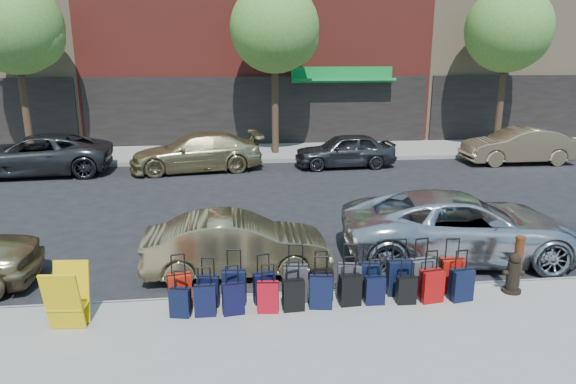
{
  "coord_description": "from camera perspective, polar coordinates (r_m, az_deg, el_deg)",
  "views": [
    {
      "loc": [
        -1.55,
        -13.24,
        4.52
      ],
      "look_at": [
        -0.2,
        -1.5,
        1.29
      ],
      "focal_mm": 32.0,
      "sensor_mm": 36.0,
      "label": 1
    }
  ],
  "objects": [
    {
      "name": "ground",
      "position": [
        14.08,
        0.09,
        -3.46
      ],
      "size": [
        120.0,
        120.0,
        0.0
      ],
      "primitive_type": "plane",
      "color": "black",
      "rests_on": "ground"
    },
    {
      "name": "sidewalk_near",
      "position": [
        8.22,
        5.61,
        -17.53
      ],
      "size": [
        60.0,
        4.0,
        0.15
      ],
      "primitive_type": "cube",
      "color": "gray",
      "rests_on": "ground"
    },
    {
      "name": "sidewalk_far",
      "position": [
        23.72,
        -2.72,
        4.44
      ],
      "size": [
        60.0,
        4.0,
        0.15
      ],
      "primitive_type": "cube",
      "color": "gray",
      "rests_on": "ground"
    },
    {
      "name": "curb_near",
      "position": [
        9.95,
        3.14,
        -11.3
      ],
      "size": [
        60.0,
        0.08,
        0.15
      ],
      "primitive_type": "cube",
      "color": "gray",
      "rests_on": "ground"
    },
    {
      "name": "curb_far",
      "position": [
        21.74,
        -2.35,
        3.45
      ],
      "size": [
        60.0,
        0.08,
        0.15
      ],
      "primitive_type": "cube",
      "color": "gray",
      "rests_on": "ground"
    },
    {
      "name": "tree_left",
      "position": [
        24.23,
        -27.74,
        15.7
      ],
      "size": [
        3.8,
        3.8,
        7.27
      ],
      "color": "black",
      "rests_on": "sidewalk_far"
    },
    {
      "name": "tree_center",
      "position": [
        22.87,
        -1.12,
        17.49
      ],
      "size": [
        3.8,
        3.8,
        7.27
      ],
      "color": "black",
      "rests_on": "sidewalk_far"
    },
    {
      "name": "tree_right",
      "position": [
        26.06,
        23.54,
        16.01
      ],
      "size": [
        3.8,
        3.8,
        7.27
      ],
      "color": "black",
      "rests_on": "sidewalk_far"
    },
    {
      "name": "suitcase_front_0",
      "position": [
        9.42,
        -11.92,
        -10.65
      ],
      "size": [
        0.44,
        0.3,
        0.98
      ],
      "rotation": [
        0.0,
        0.0,
        0.2
      ],
      "color": "#AC1B0B",
      "rests_on": "sidewalk_near"
    },
    {
      "name": "suitcase_front_1",
      "position": [
        9.36,
        -8.84,
        -10.8
      ],
      "size": [
        0.39,
        0.24,
        0.91
      ],
      "rotation": [
        0.0,
        0.0,
        -0.1
      ],
      "color": "black",
      "rests_on": "sidewalk_near"
    },
    {
      "name": "suitcase_front_2",
      "position": [
        9.39,
        -5.99,
        -10.4
      ],
      "size": [
        0.44,
        0.28,
        1.01
      ],
      "rotation": [
        0.0,
        0.0,
        -0.11
      ],
      "color": "black",
      "rests_on": "sidewalk_near"
    },
    {
      "name": "suitcase_front_3",
      "position": [
        9.38,
        -2.65,
        -10.55
      ],
      "size": [
        0.41,
        0.27,
        0.91
      ],
      "rotation": [
        0.0,
        0.0,
        0.17
      ],
      "color": "black",
      "rests_on": "sidewalk_near"
    },
    {
      "name": "suitcase_front_4",
      "position": [
        9.42,
        0.86,
        -10.09
      ],
      "size": [
        0.47,
        0.29,
        1.07
      ],
      "rotation": [
        0.0,
        0.0,
        -0.12
      ],
      "color": "#323236",
      "rests_on": "sidewalk_near"
    },
    {
      "name": "suitcase_front_5",
      "position": [
        9.47,
        3.74,
        -10.25
      ],
      "size": [
        0.41,
        0.25,
        0.94
      ],
      "rotation": [
        0.0,
        0.0,
        0.09
      ],
      "color": "black",
      "rests_on": "sidewalk_near"
    },
    {
      "name": "suitcase_front_6",
      "position": [
        9.63,
        6.83,
        -9.74
      ],
      "size": [
        0.46,
        0.31,
        1.02
      ],
      "rotation": [
        0.0,
        0.0,
        -0.21
      ],
      "color": "#38393D",
      "rests_on": "sidewalk_near"
    },
    {
      "name": "suitcase_front_7",
      "position": [
        9.71,
        8.99,
        -9.57
      ],
      "size": [
        0.45,
        0.29,
        1.02
      ],
      "rotation": [
        0.0,
        0.0,
        -0.13
      ],
      "color": "black",
      "rests_on": "sidewalk_near"
    },
    {
      "name": "suitcase_front_8",
      "position": [
        9.87,
        12.23,
        -9.24
      ],
      "size": [
        0.45,
        0.26,
        1.07
      ],
      "rotation": [
        0.0,
        0.0,
        -0.03
      ],
      "color": "black",
      "rests_on": "sidewalk_near"
    },
    {
      "name": "suitcase_front_9",
      "position": [
        10.02,
        14.6,
        -9.01
      ],
      "size": [
        0.47,
        0.29,
        1.06
      ],
      "rotation": [
        0.0,
        0.0,
        0.12
      ],
      "color": "#3E3D43",
      "rests_on": "sidewalk_near"
    },
    {
      "name": "suitcase_front_10",
      "position": [
        10.23,
        17.72,
        -8.79
      ],
      "size": [
        0.44,
        0.25,
        1.04
      ],
      "rotation": [
        0.0,
        0.0,
        -0.04
      ],
      "color": "#A5130A",
      "rests_on": "sidewalk_near"
    },
    {
      "name": "suitcase_back_0",
      "position": [
        9.12,
        -11.88,
        -11.92
      ],
      "size": [
        0.37,
        0.26,
        0.82
      ],
      "rotation": [
        0.0,
        0.0,
        -0.21
      ],
      "color": "black",
      "rests_on": "sidewalk_near"
    },
    {
      "name": "suitcase_back_1",
      "position": [
        9.07,
        -9.2,
        -11.8
      ],
      "size": [
        0.36,
        0.21,
        0.87
      ],
      "rotation": [
        0.0,
        0.0,
        0.0
      ],
      "color": "black",
      "rests_on": "sidewalk_near"
    },
    {
      "name": "suitcase_back_2",
      "position": [
        9.06,
        -6.11,
        -11.71
      ],
      "size": [
        0.4,
        0.26,
        0.88
      ],
      "rotation": [
        0.0,
        0.0,
        0.14
      ],
      "color": "black",
      "rests_on": "sidewalk_near"
    },
    {
      "name": "suitcase_back_3",
      "position": [
        9.07,
        -2.24,
        -11.59
      ],
      "size": [
        0.39,
        0.25,
        0.87
      ],
      "rotation": [
        0.0,
        0.0,
        -0.1
      ],
      "color": "#A90A17",
      "rests_on": "sidewalk_near"
    },
    {
      "name": "suitcase_back_4",
      "position": [
        9.12,
        0.6,
        -11.38
      ],
      "size": [
        0.39,
        0.24,
        0.89
      ],
      "rotation": [
        0.0,
        0.0,
        0.06
      ],
      "color": "black",
      "rests_on": "sidewalk_near"
    },
    {
      "name": "suitcase_back_5",
      "position": [
        9.21,
        3.67,
        -11.01
      ],
      "size": [
        0.43,
        0.29,
        0.95
      ],
      "rotation": [
        0.0,
        0.0,
        -0.15
      ],
      "color": "black",
      "rests_on": "sidewalk_near"
    },
    {
      "name": "suitcase_back_6",
      "position": [
        9.36,
        6.91,
        -10.74
      ],
      "size": [
        0.39,
        0.24,
        0.9
      ],
      "rotation": [
        0.0,
        0.0,
        0.07
      ],
      "color": "black",
      "rests_on": "sidewalk_near"
    },
    {
      "name": "suitcase_back_7",
      "position": [
        9.47,
        9.6,
        -10.69
      ],
      "size": [
        0.35,
        0.21,
        0.83
      ],
      "rotation": [
        0.0,
        0.0,
        -0.02
      ],
      "color": "black",
      "rests_on": "sidewalk_near"
    },
    {
      "name": "suitcase_back_8",
      "position": [
        9.6,
        13.0,
        -10.55
      ],
      "size": [
        0.34,
        0.2,
        0.81
      ],
      "rotation": [
        0.0,
        0.0,
        -0.02
      ],
      "color": "black",
      "rests_on": "sidewalk_near"
    },
    {
      "name": "suitcase_back_9",
      "position": [
        9.75,
        15.65,
        -10.0
      ],
      "size": [
        0.43,
        0.29,
        0.96
      ],
      "rotation": [
        0.0,
        0.0,
        0.15
      ],
      "color": "#98090A",
      "rests_on": "sidewalk_near"
    },
    {
      "name": "suitcase_back_10",
      "position": [
        9.96,
        18.69,
        -9.74
      ],
      "size": [
        0.43,
        0.29,
        0.95
      ],
      "rotation": [
        0.0,
        0.0,
        0.16
      ],
      "color": "black",
      "rests_on": "sidewalk_near"
    },
    {
      "name": "fire_hydrant",
      "position": [
        10.59,
        23.74,
        -8.36
      ],
      "size": [
        0.4,
        0.35,
        0.78
      ],
      "rotation": [
        0.0,
        0.0,
        -0.14
      ],
      "color": "black",
      "rests_on": "sidewalk_near"
    },
    {
      "name": "bollard",
      "position": [
        10.83,
        24.18,
        -6.98
      ],
      "size": [
        0.19,
        0.19,
        1.01
      ],
      "color": "#38190C",
      "rests_on": "sidewalk_near"
    },
    {
      "name": "display_rack",
      "position": [
        9.24,
        -23.31,
        -10.72
      ],
      "size": [
        0.63,
        0.69,
        1.04
      ],
      "rotation": [
        0.0,
        0.0,
        -0.09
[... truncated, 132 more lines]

